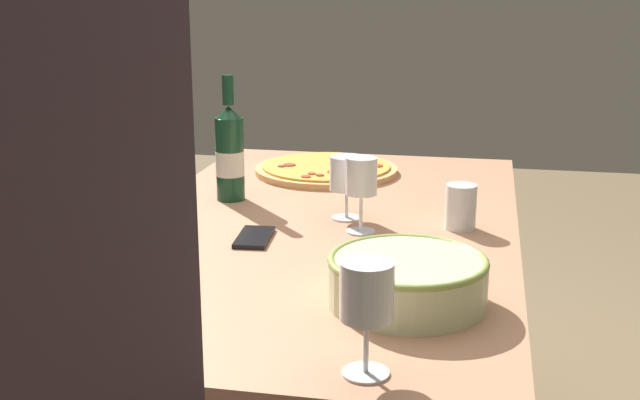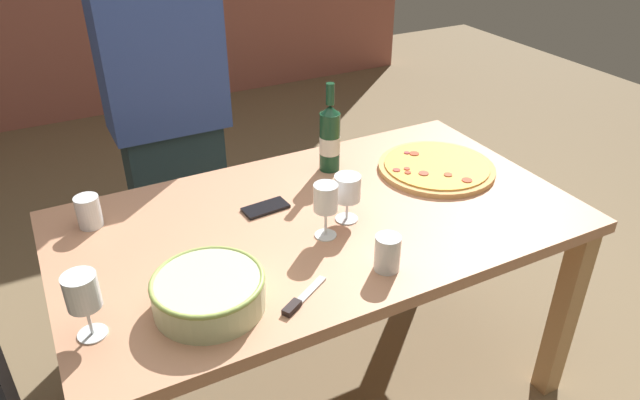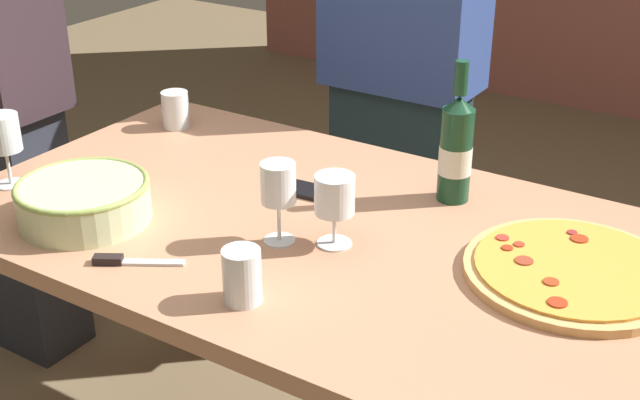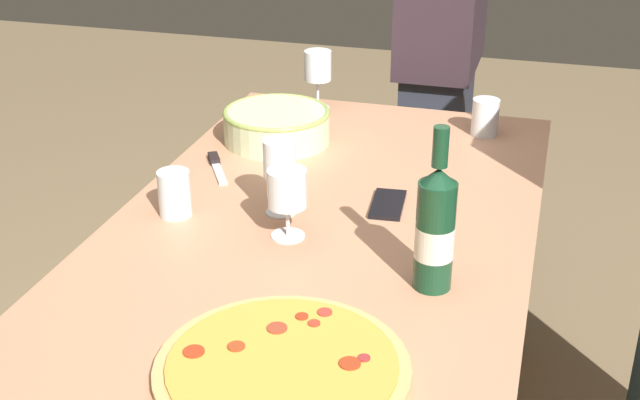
{
  "view_description": "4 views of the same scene",
  "coord_description": "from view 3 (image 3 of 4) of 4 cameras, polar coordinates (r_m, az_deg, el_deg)",
  "views": [
    {
      "loc": [
        -1.82,
        -0.36,
        1.32
      ],
      "look_at": [
        0.0,
        0.0,
        0.81
      ],
      "focal_mm": 47.07,
      "sensor_mm": 36.0,
      "label": 1
    },
    {
      "loc": [
        -0.72,
        -1.37,
        1.73
      ],
      "look_at": [
        0.0,
        0.0,
        0.81
      ],
      "focal_mm": 33.06,
      "sensor_mm": 36.0,
      "label": 2
    },
    {
      "loc": [
        0.85,
        -1.34,
        1.59
      ],
      "look_at": [
        0.0,
        0.0,
        0.81
      ],
      "focal_mm": 47.9,
      "sensor_mm": 36.0,
      "label": 3
    },
    {
      "loc": [
        1.57,
        0.45,
        1.6
      ],
      "look_at": [
        0.0,
        0.0,
        0.81
      ],
      "focal_mm": 48.23,
      "sensor_mm": 36.0,
      "label": 4
    }
  ],
  "objects": [
    {
      "name": "cup_ceramic",
      "position": [
        2.34,
        -9.64,
        5.97
      ],
      "size": [
        0.07,
        0.07,
        0.1
      ],
      "primitive_type": "cylinder",
      "color": "white",
      "rests_on": "dining_table"
    },
    {
      "name": "wine_bottle",
      "position": [
        1.89,
        9.07,
        3.44
      ],
      "size": [
        0.07,
        0.07,
        0.32
      ],
      "color": "#153F26",
      "rests_on": "dining_table"
    },
    {
      "name": "pizza_knife",
      "position": [
        1.7,
        -12.84,
        -3.98
      ],
      "size": [
        0.16,
        0.11,
        0.02
      ],
      "color": "silver",
      "rests_on": "dining_table"
    },
    {
      "name": "pizza",
      "position": [
        1.68,
        16.55,
        -4.55
      ],
      "size": [
        0.41,
        0.41,
        0.03
      ],
      "color": "#E0A864",
      "rests_on": "dining_table"
    },
    {
      "name": "dining_table",
      "position": [
        1.84,
        -0.0,
        -4.3
      ],
      "size": [
        1.6,
        0.9,
        0.75
      ],
      "color": "tan",
      "rests_on": "ground"
    },
    {
      "name": "wine_glass_near_pizza",
      "position": [
        2.06,
        -20.41,
        3.99
      ],
      "size": [
        0.08,
        0.08,
        0.17
      ],
      "color": "white",
      "rests_on": "dining_table"
    },
    {
      "name": "wine_glass_far_left",
      "position": [
        1.68,
        0.98,
        0.11
      ],
      "size": [
        0.08,
        0.08,
        0.15
      ],
      "color": "white",
      "rests_on": "dining_table"
    },
    {
      "name": "person_host",
      "position": [
        2.56,
        5.48,
        7.93
      ],
      "size": [
        0.45,
        0.24,
        1.59
      ],
      "rotation": [
        0.0,
        0.0,
        -1.29
      ],
      "color": "#1C2F36",
      "rests_on": "ground"
    },
    {
      "name": "serving_bowl",
      "position": [
        1.87,
        -15.51,
        0.04
      ],
      "size": [
        0.28,
        0.28,
        0.09
      ],
      "color": "beige",
      "rests_on": "dining_table"
    },
    {
      "name": "cup_amber",
      "position": [
        1.53,
        -5.24,
        -5.07
      ],
      "size": [
        0.07,
        0.07,
        0.1
      ],
      "primitive_type": "cylinder",
      "color": "white",
      "rests_on": "dining_table"
    },
    {
      "name": "cell_phone",
      "position": [
        1.95,
        -1.39,
        0.75
      ],
      "size": [
        0.15,
        0.08,
        0.01
      ],
      "primitive_type": "cube",
      "rotation": [
        0.0,
        0.0,
        4.8
      ],
      "color": "black",
      "rests_on": "dining_table"
    },
    {
      "name": "wine_glass_by_bottle",
      "position": [
        1.68,
        -2.81,
        0.96
      ],
      "size": [
        0.07,
        0.07,
        0.17
      ],
      "color": "white",
      "rests_on": "dining_table"
    }
  ]
}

